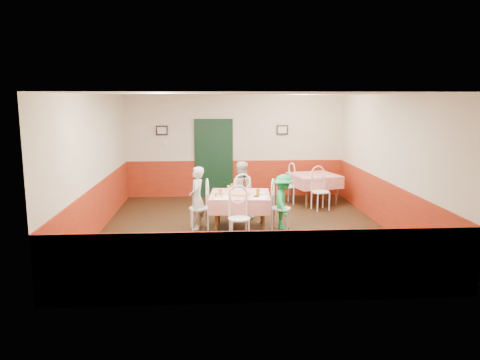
{
  "coord_description": "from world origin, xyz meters",
  "views": [
    {
      "loc": [
        -0.67,
        -9.39,
        2.73
      ],
      "look_at": [
        -0.08,
        0.09,
        1.05
      ],
      "focal_mm": 35.0,
      "sensor_mm": 36.0,
      "label": 1
    }
  ],
  "objects": [
    {
      "name": "floor",
      "position": [
        0.0,
        0.0,
        0.0
      ],
      "size": [
        7.0,
        7.0,
        0.0
      ],
      "primitive_type": "plane",
      "color": "black",
      "rests_on": "ground"
    },
    {
      "name": "back_wall",
      "position": [
        0.0,
        3.5,
        1.4
      ],
      "size": [
        6.0,
        0.1,
        2.8
      ],
      "primitive_type": "cube",
      "color": "beige",
      "rests_on": "ground"
    },
    {
      "name": "plate_far",
      "position": [
        -0.06,
        0.51,
        0.77
      ],
      "size": [
        0.27,
        0.27,
        0.01
      ],
      "primitive_type": "cylinder",
      "rotation": [
        0.0,
        0.0,
        -0.08
      ],
      "color": "white",
      "rests_on": "main_table"
    },
    {
      "name": "left_wall",
      "position": [
        -3.0,
        0.0,
        1.4
      ],
      "size": [
        0.1,
        7.0,
        2.8
      ],
      "primitive_type": "cube",
      "color": "beige",
      "rests_on": "ground"
    },
    {
      "name": "wainscot_right",
      "position": [
        2.98,
        0.0,
        0.5
      ],
      "size": [
        0.03,
        7.0,
        1.0
      ],
      "primitive_type": "cube",
      "color": "maroon",
      "rests_on": "ground"
    },
    {
      "name": "wainscot_left",
      "position": [
        -2.98,
        0.0,
        0.5
      ],
      "size": [
        0.03,
        7.0,
        1.0
      ],
      "primitive_type": "cube",
      "color": "maroon",
      "rests_on": "ground"
    },
    {
      "name": "wainscot_front",
      "position": [
        0.0,
        -3.48,
        0.5
      ],
      "size": [
        6.0,
        0.03,
        1.0
      ],
      "primitive_type": "cube",
      "color": "maroon",
      "rests_on": "ground"
    },
    {
      "name": "picture_right",
      "position": [
        1.3,
        3.45,
        1.85
      ],
      "size": [
        0.32,
        0.03,
        0.26
      ],
      "primitive_type": "cube",
      "color": "black",
      "rests_on": "back_wall"
    },
    {
      "name": "beer_bottle",
      "position": [
        0.04,
        0.45,
        0.88
      ],
      "size": [
        0.07,
        0.07,
        0.24
      ],
      "primitive_type": "cylinder",
      "rotation": [
        0.0,
        0.0,
        -0.08
      ],
      "color": "#381C0A",
      "rests_on": "main_table"
    },
    {
      "name": "diner_right",
      "position": [
        0.82,
        0.02,
        0.58
      ],
      "size": [
        0.5,
        0.79,
        1.17
      ],
      "primitive_type": "imported",
      "rotation": [
        0.0,
        0.0,
        1.48
      ],
      "color": "gray",
      "rests_on": "ground"
    },
    {
      "name": "chair_second_a",
      "position": [
        1.25,
        2.45,
        0.45
      ],
      "size": [
        0.52,
        0.52,
        0.9
      ],
      "primitive_type": null,
      "rotation": [
        0.0,
        0.0,
        -1.3
      ],
      "color": "white",
      "rests_on": "ground"
    },
    {
      "name": "glass_a",
      "position": [
        -0.49,
        -0.11,
        0.83
      ],
      "size": [
        0.08,
        0.08,
        0.14
      ],
      "primitive_type": "cylinder",
      "rotation": [
        0.0,
        0.0,
        -0.08
      ],
      "color": "#BF7219",
      "rests_on": "main_table"
    },
    {
      "name": "chair_far",
      "position": [
        -0.01,
        0.94,
        0.45
      ],
      "size": [
        0.48,
        0.48,
        0.9
      ],
      "primitive_type": null,
      "rotation": [
        0.0,
        0.0,
        3.3
      ],
      "color": "white",
      "rests_on": "ground"
    },
    {
      "name": "shaker_c",
      "position": [
        -0.58,
        -0.24,
        0.81
      ],
      "size": [
        0.04,
        0.04,
        0.09
      ],
      "primitive_type": "cylinder",
      "rotation": [
        0.0,
        0.0,
        -0.08
      ],
      "color": "#B23319",
      "rests_on": "main_table"
    },
    {
      "name": "front_wall",
      "position": [
        0.0,
        -3.5,
        1.4
      ],
      "size": [
        6.0,
        0.1,
        2.8
      ],
      "primitive_type": "cube",
      "color": "beige",
      "rests_on": "ground"
    },
    {
      "name": "glass_b",
      "position": [
        0.27,
        -0.14,
        0.83
      ],
      "size": [
        0.08,
        0.08,
        0.15
      ],
      "primitive_type": "cylinder",
      "rotation": [
        0.0,
        0.0,
        -0.08
      ],
      "color": "#BF7219",
      "rests_on": "main_table"
    },
    {
      "name": "picture_left",
      "position": [
        -2.0,
        3.45,
        1.85
      ],
      "size": [
        0.32,
        0.03,
        0.26
      ],
      "primitive_type": "cube",
      "color": "black",
      "rests_on": "back_wall"
    },
    {
      "name": "chair_right",
      "position": [
        0.77,
        0.02,
        0.45
      ],
      "size": [
        0.52,
        0.52,
        0.9
      ],
      "primitive_type": null,
      "rotation": [
        0.0,
        0.0,
        1.3
      ],
      "color": "white",
      "rests_on": "ground"
    },
    {
      "name": "second_table",
      "position": [
        2.0,
        2.45,
        0.38
      ],
      "size": [
        1.38,
        1.38,
        0.77
      ],
      "primitive_type": "cube",
      "rotation": [
        0.0,
        0.0,
        0.27
      ],
      "color": "red",
      "rests_on": "ground"
    },
    {
      "name": "right_wall",
      "position": [
        3.0,
        0.0,
        1.4
      ],
      "size": [
        0.1,
        7.0,
        2.8
      ],
      "primitive_type": "cube",
      "color": "beige",
      "rests_on": "ground"
    },
    {
      "name": "glass_c",
      "position": [
        -0.22,
        0.52,
        0.83
      ],
      "size": [
        0.08,
        0.08,
        0.13
      ],
      "primitive_type": "cylinder",
      "rotation": [
        0.0,
        0.0,
        -0.08
      ],
      "color": "#BF7219",
      "rests_on": "main_table"
    },
    {
      "name": "pizza",
      "position": [
        -0.1,
        0.03,
        0.77
      ],
      "size": [
        0.48,
        0.48,
        0.03
      ],
      "primitive_type": "cylinder",
      "rotation": [
        0.0,
        0.0,
        -0.08
      ],
      "color": "#B74723",
      "rests_on": "main_table"
    },
    {
      "name": "plate_right",
      "position": [
        0.35,
        0.08,
        0.77
      ],
      "size": [
        0.27,
        0.27,
        0.01
      ],
      "primitive_type": "cylinder",
      "rotation": [
        0.0,
        0.0,
        -0.08
      ],
      "color": "white",
      "rests_on": "main_table"
    },
    {
      "name": "door",
      "position": [
        -0.6,
        3.45,
        1.05
      ],
      "size": [
        0.96,
        0.06,
        2.1
      ],
      "primitive_type": "cube",
      "color": "black",
      "rests_on": "ground"
    },
    {
      "name": "wallet",
      "position": [
        0.22,
        -0.25,
        0.77
      ],
      "size": [
        0.12,
        0.1,
        0.02
      ],
      "primitive_type": "cube",
      "rotation": [
        0.0,
        0.0,
        -0.08
      ],
      "color": "black",
      "rests_on": "main_table"
    },
    {
      "name": "diner_left",
      "position": [
        -0.98,
        0.16,
        0.66
      ],
      "size": [
        0.36,
        0.51,
        1.32
      ],
      "primitive_type": "imported",
      "rotation": [
        0.0,
        0.0,
        -1.66
      ],
      "color": "gray",
      "rests_on": "ground"
    },
    {
      "name": "diner_far",
      "position": [
        -0.01,
        0.99,
        0.66
      ],
      "size": [
        0.7,
        0.58,
        1.32
      ],
      "primitive_type": "imported",
      "rotation": [
        0.0,
        0.0,
        3.01
      ],
      "color": "gray",
      "rests_on": "ground"
    },
    {
      "name": "menu_right",
      "position": [
        0.28,
        -0.31,
        0.76
      ],
      "size": [
        0.4,
        0.47,
        0.0
      ],
      "primitive_type": "cube",
      "rotation": [
        0.0,
        0.0,
        -0.29
      ],
      "color": "white",
      "rests_on": "main_table"
    },
    {
      "name": "shaker_b",
      "position": [
        -0.46,
        -0.34,
        0.81
      ],
      "size": [
        0.04,
        0.04,
        0.09
      ],
      "primitive_type": "cylinder",
      "rotation": [
        0.0,
        0.0,
        -0.08
      ],
      "color": "silver",
      "rests_on": "main_table"
    },
    {
      "name": "ceiling",
      "position": [
        0.0,
        0.0,
        2.8
      ],
      "size": [
        7.0,
        7.0,
        0.0
      ],
      "primitive_type": "plane",
      "color": "white",
      "rests_on": "back_wall"
    },
    {
      "name": "thermostat",
      "position": [
        -1.9,
        3.45,
        1.5
      ],
      "size": [
        0.1,
        0.03,
        0.1
      ],
      "primitive_type": "cube",
      "color": "white",
      "rests_on": "back_wall"
    },
    {
      "name": "wainscot_back",
      "position": [
        0.0,
        3.48,
        0.5
      ],
      "size": [
        6.0,
        0.03,
        1.0
      ],
      "primitive_type": "cube",
      "color": "maroon",
      "rests_on": "ground"
    },
    {
      "name": "chair_near",
      "position": [
        -0.15,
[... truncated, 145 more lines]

